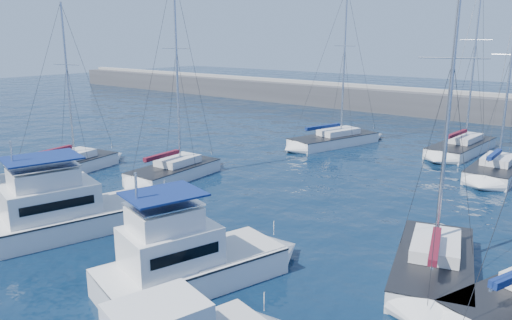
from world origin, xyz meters
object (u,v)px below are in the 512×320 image
Objects in this scene: sailboat_mid_b at (174,171)px; sailboat_back_a at (334,140)px; motor_yacht_port_inner at (66,212)px; sailboat_mid_d at (434,264)px; motor_yacht_stbd_inner at (184,262)px; sailboat_back_c at (496,170)px; sailboat_back_b at (461,147)px; sailboat_mid_a at (67,166)px.

sailboat_back_a is at bearing 74.56° from sailboat_mid_b.
motor_yacht_port_inner is 0.69× the size of sailboat_mid_d.
sailboat_mid_d is at bearing -34.97° from sailboat_back_a.
sailboat_back_c reaches higher than motor_yacht_stbd_inner.
motor_yacht_port_inner is 28.16m from sailboat_back_a.
motor_yacht_stbd_inner is 0.53× the size of sailboat_back_b.
sailboat_mid_b is at bearing -119.62° from sailboat_back_b.
sailboat_mid_d is 18.67m from sailboat_back_c.
sailboat_back_a is 1.05× the size of sailboat_back_c.
motor_yacht_port_inner is at bearing -76.86° from sailboat_mid_b.
sailboat_back_c is (4.51, -6.54, 0.00)m from sailboat_back_b.
sailboat_mid_b is 23.98m from sailboat_back_c.
sailboat_mid_b is 20.77m from sailboat_mid_d.
sailboat_back_a is 11.43m from sailboat_back_b.
sailboat_mid_b is at bearing 154.25° from sailboat_mid_d.
sailboat_mid_d is 25.94m from sailboat_back_b.
motor_yacht_port_inner is 1.22× the size of motor_yacht_stbd_inner.
sailboat_mid_d reaches higher than sailboat_back_c.
sailboat_mid_b is 1.01× the size of sailboat_back_a.
sailboat_mid_d is (28.12, 0.79, 0.02)m from sailboat_mid_a.
sailboat_back_c reaches higher than sailboat_mid_a.
motor_yacht_port_inner is 0.69× the size of sailboat_mid_b.
motor_yacht_port_inner is 12.85m from sailboat_mid_a.
sailboat_back_c is at bearing 74.66° from motor_yacht_port_inner.
sailboat_back_a reaches higher than sailboat_mid_a.
sailboat_mid_a is 0.86× the size of sailboat_mid_d.
motor_yacht_stbd_inner is 0.65× the size of sailboat_mid_a.
sailboat_back_a is at bearing 112.90° from sailboat_mid_d.
sailboat_back_c is at bearing 93.12° from motor_yacht_stbd_inner.
motor_yacht_port_inner is at bearing -173.14° from sailboat_mid_d.
sailboat_mid_d is at bearing -85.47° from sailboat_back_c.
sailboat_mid_a is 0.87× the size of sailboat_back_a.
sailboat_back_c is at bearing 79.59° from sailboat_mid_d.
sailboat_mid_d is 0.95× the size of sailboat_back_b.
motor_yacht_stbd_inner is at bearing -56.29° from sailboat_back_a.
motor_yacht_port_inner is 0.65× the size of sailboat_back_b.
sailboat_back_b is (-6.50, 25.11, -0.00)m from sailboat_mid_d.
sailboat_back_c is (-2.00, 18.57, 0.00)m from sailboat_mid_d.
motor_yacht_port_inner is 9.35m from motor_yacht_stbd_inner.
motor_yacht_port_inner is 0.79× the size of sailboat_mid_a.
sailboat_mid_d is 1.01× the size of sailboat_back_a.
motor_yacht_port_inner is 0.69× the size of sailboat_back_a.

